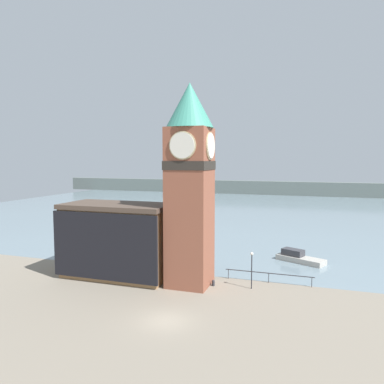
% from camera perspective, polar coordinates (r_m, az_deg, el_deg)
% --- Properties ---
extents(ground_plane, '(160.00, 160.00, 0.00)m').
position_cam_1_polar(ground_plane, '(32.46, -4.00, -18.99)').
color(ground_plane, gray).
extents(water, '(160.00, 120.00, 0.00)m').
position_cam_1_polar(water, '(101.36, 11.90, -2.53)').
color(water, gray).
rests_on(water, ground_plane).
extents(far_shoreline, '(180.00, 3.00, 5.00)m').
position_cam_1_polar(far_shoreline, '(140.71, 13.81, 0.56)').
color(far_shoreline, slate).
rests_on(far_shoreline, water).
extents(pier_railing, '(9.40, 0.08, 1.09)m').
position_cam_1_polar(pier_railing, '(41.71, 11.61, -12.17)').
color(pier_railing, '#333338').
rests_on(pier_railing, ground_plane).
extents(clock_tower, '(4.87, 4.87, 20.91)m').
position_cam_1_polar(clock_tower, '(38.48, -0.34, 1.87)').
color(clock_tower, brown).
rests_on(clock_tower, ground_plane).
extents(pier_building, '(12.32, 6.21, 8.24)m').
position_cam_1_polar(pier_building, '(43.16, -11.29, -7.19)').
color(pier_building, '#9E754C').
rests_on(pier_building, ground_plane).
extents(boat_near, '(6.44, 4.53, 1.50)m').
position_cam_1_polar(boat_near, '(50.85, 15.92, -9.57)').
color(boat_near, '#B7B2A8').
rests_on(boat_near, water).
extents(mooring_bollard_near, '(0.31, 0.31, 0.83)m').
position_cam_1_polar(mooring_bollard_near, '(41.38, 2.45, -12.92)').
color(mooring_bollard_near, '#2D2D33').
rests_on(mooring_bollard_near, ground_plane).
extents(mooring_bollard_far, '(0.33, 0.33, 0.64)m').
position_cam_1_polar(mooring_bollard_far, '(40.24, 3.27, -13.62)').
color(mooring_bollard_far, '#2D2D33').
rests_on(mooring_bollard_far, ground_plane).
extents(lamp_post, '(0.32, 0.32, 3.80)m').
position_cam_1_polar(lamp_post, '(39.12, 9.09, -10.65)').
color(lamp_post, black).
rests_on(lamp_post, ground_plane).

